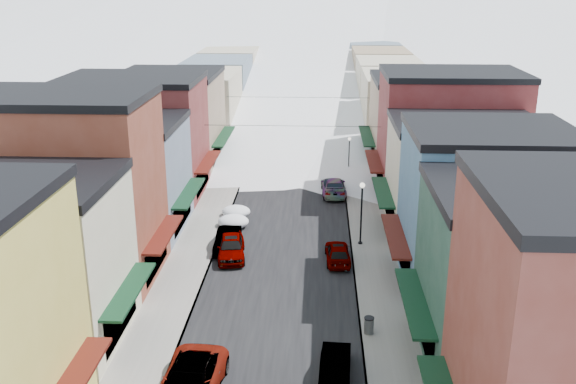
# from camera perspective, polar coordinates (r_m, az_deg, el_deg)

# --- Properties ---
(road) EXTENTS (10.00, 160.00, 0.01)m
(road) POSITION_cam_1_polar(r_m,az_deg,el_deg) (80.50, 0.97, 4.69)
(road) COLOR black
(road) RESTS_ON ground
(sidewalk_left) EXTENTS (3.20, 160.00, 0.15)m
(sidewalk_left) POSITION_cam_1_polar(r_m,az_deg,el_deg) (80.96, -3.72, 4.78)
(sidewalk_left) COLOR gray
(sidewalk_left) RESTS_ON ground
(sidewalk_right) EXTENTS (3.20, 160.00, 0.15)m
(sidewalk_right) POSITION_cam_1_polar(r_m,az_deg,el_deg) (80.55, 5.68, 4.66)
(sidewalk_right) COLOR gray
(sidewalk_right) RESTS_ON ground
(curb_left) EXTENTS (0.10, 160.00, 0.15)m
(curb_left) POSITION_cam_1_polar(r_m,az_deg,el_deg) (80.80, -2.63, 4.78)
(curb_left) COLOR slate
(curb_left) RESTS_ON ground
(curb_right) EXTENTS (0.10, 160.00, 0.15)m
(curb_right) POSITION_cam_1_polar(r_m,az_deg,el_deg) (80.49, 4.58, 4.68)
(curb_right) COLOR slate
(curb_right) RESTS_ON ground
(bldg_l_cream) EXTENTS (11.30, 8.20, 9.50)m
(bldg_l_cream) POSITION_cam_1_polar(r_m,az_deg,el_deg) (37.32, -22.40, -5.76)
(bldg_l_cream) COLOR beige
(bldg_l_cream) RESTS_ON ground
(bldg_l_brick_near) EXTENTS (12.30, 8.20, 12.50)m
(bldg_l_brick_near) POSITION_cam_1_polar(r_m,az_deg,el_deg) (43.84, -18.98, 0.29)
(bldg_l_brick_near) COLOR brown
(bldg_l_brick_near) RESTS_ON ground
(bldg_l_grayblue) EXTENTS (11.30, 9.20, 9.00)m
(bldg_l_grayblue) POSITION_cam_1_polar(r_m,az_deg,el_deg) (51.81, -14.93, 1.38)
(bldg_l_grayblue) COLOR slate
(bldg_l_grayblue) RESTS_ON ground
(bldg_l_brick_far) EXTENTS (13.30, 9.20, 11.00)m
(bldg_l_brick_far) POSITION_cam_1_polar(r_m,az_deg,el_deg) (60.15, -13.41, 4.82)
(bldg_l_brick_far) COLOR maroon
(bldg_l_brick_far) RESTS_ON ground
(bldg_l_tan) EXTENTS (11.30, 11.20, 10.00)m
(bldg_l_tan) POSITION_cam_1_polar(r_m,az_deg,el_deg) (69.44, -10.36, 6.39)
(bldg_l_tan) COLOR #947A61
(bldg_l_tan) RESTS_ON ground
(bldg_r_green) EXTENTS (11.30, 9.20, 9.50)m
(bldg_r_green) POSITION_cam_1_polar(r_m,az_deg,el_deg) (35.10, 20.46, -7.06)
(bldg_r_green) COLOR #214638
(bldg_r_green) RESTS_ON ground
(bldg_r_blue) EXTENTS (11.30, 9.20, 10.50)m
(bldg_r_blue) POSITION_cam_1_polar(r_m,az_deg,el_deg) (42.91, 17.11, -1.32)
(bldg_r_blue) COLOR teal
(bldg_r_blue) RESTS_ON ground
(bldg_r_cream) EXTENTS (12.30, 9.20, 9.00)m
(bldg_r_cream) POSITION_cam_1_polar(r_m,az_deg,el_deg) (51.57, 15.25, 1.27)
(bldg_r_cream) COLOR beige
(bldg_r_cream) RESTS_ON ground
(bldg_r_brick_far) EXTENTS (13.30, 9.20, 11.50)m
(bldg_r_brick_far) POSITION_cam_1_polar(r_m,az_deg,el_deg) (59.86, 14.07, 4.95)
(bldg_r_brick_far) COLOR maroon
(bldg_r_brick_far) RESTS_ON ground
(bldg_r_tan) EXTENTS (11.30, 11.20, 9.50)m
(bldg_r_tan) POSITION_cam_1_polar(r_m,az_deg,el_deg) (69.51, 11.68, 6.11)
(bldg_r_tan) COLOR #987E64
(bldg_r_tan) RESTS_ON ground
(distant_blocks) EXTENTS (34.00, 55.00, 8.00)m
(distant_blocks) POSITION_cam_1_polar(r_m,az_deg,el_deg) (102.31, 1.41, 9.94)
(distant_blocks) COLOR gray
(distant_blocks) RESTS_ON ground
(overhead_cables) EXTENTS (16.40, 15.04, 0.04)m
(overhead_cables) POSITION_cam_1_polar(r_m,az_deg,el_deg) (66.96, 0.64, 7.29)
(overhead_cables) COLOR black
(overhead_cables) RESTS_ON ground
(car_white_suv) EXTENTS (3.22, 6.27, 1.69)m
(car_white_suv) POSITION_cam_1_polar(r_m,az_deg,el_deg) (32.25, -8.75, -16.44)
(car_white_suv) COLOR silver
(car_white_suv) RESTS_ON ground
(car_silver_sedan) EXTENTS (2.50, 4.98, 1.63)m
(car_silver_sedan) POSITION_cam_1_polar(r_m,az_deg,el_deg) (46.50, -5.07, -4.87)
(car_silver_sedan) COLOR #ADB0B6
(car_silver_sedan) RESTS_ON ground
(car_dark_hatch) EXTENTS (1.60, 4.51, 1.48)m
(car_dark_hatch) POSITION_cam_1_polar(r_m,az_deg,el_deg) (47.87, -5.41, -4.28)
(car_dark_hatch) COLOR black
(car_dark_hatch) RESTS_ON ground
(car_silver_wagon) EXTENTS (2.51, 5.92, 1.70)m
(car_silver_wagon) POSITION_cam_1_polar(r_m,az_deg,el_deg) (72.00, -2.54, 3.71)
(car_silver_wagon) COLOR #ACAEB4
(car_silver_wagon) RESTS_ON ground
(car_green_sedan) EXTENTS (1.74, 4.38, 1.42)m
(car_green_sedan) POSITION_cam_1_polar(r_m,az_deg,el_deg) (33.48, 4.23, -15.08)
(car_green_sedan) COLOR black
(car_green_sedan) RESTS_ON ground
(car_gray_suv) EXTENTS (1.89, 4.30, 1.44)m
(car_gray_suv) POSITION_cam_1_polar(r_m,az_deg,el_deg) (45.79, 4.45, -5.37)
(car_gray_suv) COLOR gray
(car_gray_suv) RESTS_ON ground
(car_black_sedan) EXTENTS (2.44, 5.56, 1.59)m
(car_black_sedan) POSITION_cam_1_polar(r_m,az_deg,el_deg) (59.77, 4.07, 0.51)
(car_black_sedan) COLOR black
(car_black_sedan) RESTS_ON ground
(car_lane_silver) EXTENTS (2.14, 4.32, 1.42)m
(car_lane_silver) POSITION_cam_1_polar(r_m,az_deg,el_deg) (82.70, 0.61, 5.57)
(car_lane_silver) COLOR #A6A9AE
(car_lane_silver) RESTS_ON ground
(car_lane_white) EXTENTS (2.78, 5.22, 1.39)m
(car_lane_white) POSITION_cam_1_polar(r_m,az_deg,el_deg) (94.75, 2.27, 7.21)
(car_lane_white) COLOR silver
(car_lane_white) RESTS_ON ground
(trash_can) EXTENTS (0.58, 0.58, 0.99)m
(trash_can) POSITION_cam_1_polar(r_m,az_deg,el_deg) (37.10, 7.20, -11.67)
(trash_can) COLOR #595B5E
(trash_can) RESTS_ON sidewalk_right
(streetlamp_near) EXTENTS (0.40, 0.40, 4.83)m
(streetlamp_near) POSITION_cam_1_polar(r_m,az_deg,el_deg) (47.78, 6.56, -1.21)
(streetlamp_near) COLOR black
(streetlamp_near) RESTS_ON sidewalk_right
(streetlamp_far) EXTENTS (0.32, 0.32, 3.82)m
(streetlamp_far) POSITION_cam_1_polar(r_m,az_deg,el_deg) (65.38, 5.45, 3.66)
(streetlamp_far) COLOR black
(streetlamp_far) RESTS_ON sidewalk_right
(snow_pile_mid) EXTENTS (2.51, 2.74, 1.06)m
(snow_pile_mid) POSITION_cam_1_polar(r_m,az_deg,el_deg) (52.07, -4.84, -2.62)
(snow_pile_mid) COLOR white
(snow_pile_mid) RESTS_ON ground
(snow_pile_far) EXTENTS (2.40, 2.68, 1.02)m
(snow_pile_far) POSITION_cam_1_polar(r_m,az_deg,el_deg) (54.29, -4.61, -1.73)
(snow_pile_far) COLOR white
(snow_pile_far) RESTS_ON ground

